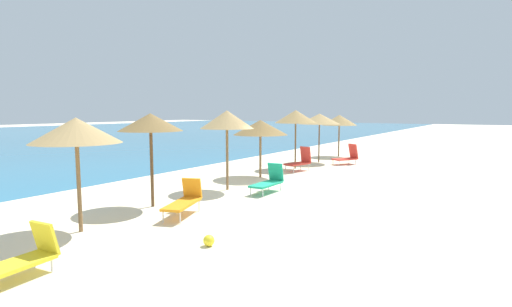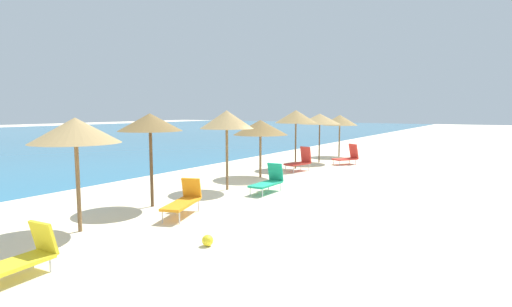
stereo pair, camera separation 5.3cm
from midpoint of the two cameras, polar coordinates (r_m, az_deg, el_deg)
name	(u,v)px [view 1 (the left image)]	position (r m, az deg, el deg)	size (l,w,h in m)	color
ground_plane	(292,191)	(14.45, 5.17, -5.45)	(160.00, 160.00, 0.00)	beige
beach_umbrella_1	(76,131)	(10.24, -24.69, 3.00)	(2.09, 2.09, 2.76)	brown
beach_umbrella_2	(150,123)	(12.23, -15.12, 4.33)	(1.92, 1.92, 2.84)	brown
beach_umbrella_3	(227,120)	(14.43, -4.33, 4.87)	(1.96, 1.96, 2.93)	brown
beach_umbrella_4	(260,128)	(17.13, 0.55, 3.77)	(2.38, 2.38, 2.51)	brown
beach_umbrella_5	(296,117)	(19.85, 5.68, 5.31)	(2.11, 2.11, 2.94)	brown
beach_umbrella_6	(319,119)	(22.44, 9.09, 4.96)	(2.32, 2.32, 2.75)	brown
beach_umbrella_7	(339,120)	(25.60, 11.89, 4.74)	(2.20, 2.20, 2.65)	brown
lounge_chair_0	(269,181)	(14.15, 1.75, -3.97)	(1.55, 0.60, 1.01)	#199972
lounge_chair_1	(347,156)	(22.06, 13.01, -0.40)	(1.48, 1.26, 1.11)	red
lounge_chair_2	(300,161)	(19.26, 6.32, -1.05)	(1.47, 0.92, 1.16)	red
lounge_chair_3	(19,259)	(8.19, -31.20, -12.89)	(1.55, 0.73, 0.90)	yellow
lounge_chair_4	(185,200)	(11.25, -10.43, -6.63)	(1.73, 1.08, 0.97)	orange
beach_ball	(209,240)	(8.78, -7.01, -12.37)	(0.25, 0.25, 0.25)	yellow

